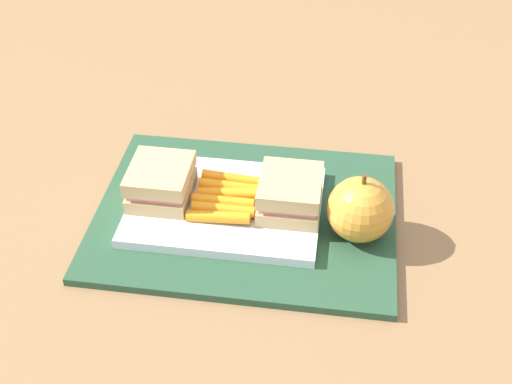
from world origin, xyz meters
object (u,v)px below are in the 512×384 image
food_tray (225,206)px  carrot_sticks_bundle (226,198)px  sandwich_half_right (290,194)px  apple (360,209)px  sandwich_half_left (161,182)px

food_tray → carrot_sticks_bundle: size_ratio=2.65×
sandwich_half_right → apple: apple is taller
sandwich_half_left → sandwich_half_right: same height
food_tray → sandwich_half_left: sandwich_half_left is taller
food_tray → sandwich_half_right: size_ratio=2.88×
carrot_sticks_bundle → sandwich_half_right: bearing=-0.1°
sandwich_half_left → apple: size_ratio=0.92×
sandwich_half_left → food_tray: bearing=0.0°
food_tray → sandwich_half_left: (-0.08, 0.00, 0.03)m
apple → food_tray: bearing=172.4°
sandwich_half_left → carrot_sticks_bundle: sandwich_half_left is taller
sandwich_half_left → sandwich_half_right: (0.16, 0.00, 0.00)m
sandwich_half_left → carrot_sticks_bundle: size_ratio=0.92×
food_tray → sandwich_half_right: 0.08m
sandwich_half_right → carrot_sticks_bundle: bearing=179.9°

